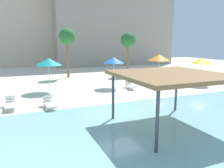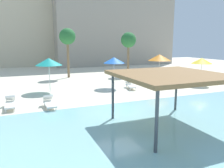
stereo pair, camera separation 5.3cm
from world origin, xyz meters
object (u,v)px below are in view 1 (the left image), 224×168
Objects in this scene: shade_pavilion at (170,76)px; lounge_chair_3 at (210,75)px; beach_umbrella_blue_4 at (114,60)px; lounge_chair_2 at (130,85)px; lounge_chair_0 at (10,103)px; lounge_chair_5 at (49,103)px; palm_tree_2 at (67,38)px; beach_umbrella_teal_3 at (49,62)px; beach_umbrella_yellow_1 at (201,61)px; palm_tree_0 at (128,41)px; beach_umbrella_orange_2 at (159,57)px.

lounge_chair_3 is at bearing 37.85° from shade_pavilion.
beach_umbrella_blue_4 is 2.71m from lounge_chair_2.
lounge_chair_2 is (9.94, 2.70, 0.00)m from lounge_chair_0.
lounge_chair_0 is 0.99× the size of lounge_chair_5.
lounge_chair_2 is 11.49m from lounge_chair_3.
shade_pavilion is 18.05m from palm_tree_2.
lounge_chair_5 is at bearing -107.13° from palm_tree_2.
beach_umbrella_teal_3 reaches higher than beach_umbrella_blue_4.
lounge_chair_5 is (-14.98, -2.54, -2.04)m from beach_umbrella_yellow_1.
palm_tree_2 reaches higher than palm_tree_0.
beach_umbrella_teal_3 is 5.79m from beach_umbrella_blue_4.
lounge_chair_0 is 0.96× the size of lounge_chair_2.
lounge_chair_2 is at bearing 112.12° from lounge_chair_5.
beach_umbrella_orange_2 is at bearing 111.11° from lounge_chair_5.
beach_umbrella_yellow_1 is 5.21m from lounge_chair_3.
lounge_chair_3 is at bearing 0.07° from beach_umbrella_orange_2.
shade_pavilion is 1.74× the size of beach_umbrella_blue_4.
beach_umbrella_orange_2 is at bearing 107.28° from lounge_chair_0.
beach_umbrella_teal_3 reaches higher than lounge_chair_3.
shade_pavilion is at bearing -2.44° from lounge_chair_2.
lounge_chair_0 is 17.41m from palm_tree_0.
shade_pavilion is 11.57m from beach_umbrella_teal_3.
beach_umbrella_yellow_1 reaches higher than lounge_chair_2.
lounge_chair_3 is at bearing -36.88° from palm_tree_0.
shade_pavilion is 2.57× the size of lounge_chair_0.
beach_umbrella_orange_2 is 1.03× the size of beach_umbrella_teal_3.
palm_tree_0 is (3.53, 7.56, 4.03)m from lounge_chair_2.
palm_tree_2 is at bearing 171.35° from palm_tree_0.
palm_tree_2 is at bearing 152.06° from lounge_chair_0.
beach_umbrella_teal_3 is 5.64m from lounge_chair_0.
palm_tree_2 reaches higher than lounge_chair_2.
palm_tree_0 is (6.13, 16.74, 1.82)m from shade_pavilion.
lounge_chair_0 is at bearing -162.83° from beach_umbrella_orange_2.
palm_tree_2 reaches higher than lounge_chair_3.
beach_umbrella_orange_2 is at bearing -40.98° from palm_tree_2.
palm_tree_0 is (-0.67, 5.89, 1.74)m from beach_umbrella_orange_2.
lounge_chair_0 is (-8.77, -3.76, -2.20)m from beach_umbrella_blue_4.
beach_umbrella_blue_4 is at bearing -118.60° from lounge_chair_2.
shade_pavilion is 12.81m from beach_umbrella_orange_2.
lounge_chair_5 is at bearing -52.08° from lounge_chair_2.
beach_umbrella_blue_4 is at bearing -70.51° from palm_tree_2.
lounge_chair_2 and lounge_chair_3 have the same top height.
beach_umbrella_teal_3 is 18.46m from lounge_chair_3.
shade_pavilion is 2.52× the size of lounge_chair_3.
lounge_chair_3 is at bearing 102.77° from lounge_chair_5.
lounge_chair_0 is at bearing -125.22° from beach_umbrella_teal_3.
beach_umbrella_teal_3 is 1.49× the size of lounge_chair_5.
beach_umbrella_blue_4 is at bearing -173.56° from beach_umbrella_orange_2.
beach_umbrella_yellow_1 is 9.54m from palm_tree_0.
beach_umbrella_yellow_1 is 0.93× the size of beach_umbrella_teal_3.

